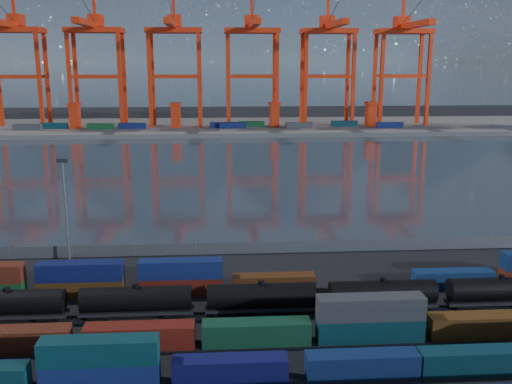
{
  "coord_description": "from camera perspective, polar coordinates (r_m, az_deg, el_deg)",
  "views": [
    {
      "loc": [
        -6.21,
        -61.67,
        30.95
      ],
      "look_at": [
        0.0,
        30.0,
        10.0
      ],
      "focal_mm": 40.0,
      "sensor_mm": 36.0,
      "label": 1
    }
  ],
  "objects": [
    {
      "name": "container_row_mid",
      "position": [
        67.48,
        10.14,
        -13.0
      ],
      "size": [
        141.53,
        2.48,
        5.28
      ],
      "color": "#3F4144",
      "rests_on": "ground"
    },
    {
      "name": "quay_containers",
      "position": [
        258.66,
        -4.95,
        6.66
      ],
      "size": [
        172.58,
        10.99,
        2.6
      ],
      "color": "navy",
      "rests_on": "far_quay"
    },
    {
      "name": "yard_light_mast",
      "position": [
        93.39,
        -18.52,
        -1.24
      ],
      "size": [
        1.6,
        0.4,
        16.6
      ],
      "color": "slate",
      "rests_on": "ground"
    },
    {
      "name": "gantry_cranes",
      "position": [
        265.1,
        -4.29,
        14.7
      ],
      "size": [
        199.92,
        47.84,
        64.78
      ],
      "color": "red",
      "rests_on": "ground"
    },
    {
      "name": "straddle_carriers",
      "position": [
        262.72,
        -3.08,
        7.77
      ],
      "size": [
        140.0,
        7.0,
        11.1
      ],
      "color": "red",
      "rests_on": "far_quay"
    },
    {
      "name": "container_row_south",
      "position": [
        59.23,
        2.67,
        -16.54
      ],
      "size": [
        139.03,
        2.32,
        4.95
      ],
      "color": "#36383B",
      "rests_on": "ground"
    },
    {
      "name": "harbor_water",
      "position": [
        169.64,
        -1.71,
        2.33
      ],
      "size": [
        700.0,
        700.0,
        0.0
      ],
      "primitive_type": "plane",
      "color": "#29323B",
      "rests_on": "ground"
    },
    {
      "name": "ground",
      "position": [
        69.28,
        1.73,
        -13.7
      ],
      "size": [
        700.0,
        700.0,
        0.0
      ],
      "primitive_type": "plane",
      "color": "black",
      "rests_on": "ground"
    },
    {
      "name": "waterfront_fence",
      "position": [
        94.75,
        0.08,
        -5.58
      ],
      "size": [
        160.12,
        0.12,
        2.2
      ],
      "color": "#595B5E",
      "rests_on": "ground"
    },
    {
      "name": "tanker_string",
      "position": [
        73.69,
        6.63,
        -10.24
      ],
      "size": [
        122.56,
        3.02,
        4.32
      ],
      "color": "black",
      "rests_on": "ground"
    },
    {
      "name": "container_row_north",
      "position": [
        79.24,
        -8.7,
        -8.8
      ],
      "size": [
        140.77,
        2.3,
        4.91
      ],
      "color": "#101A54",
      "rests_on": "ground"
    },
    {
      "name": "far_quay",
      "position": [
        273.39,
        -2.57,
        6.54
      ],
      "size": [
        700.0,
        70.0,
        2.0
      ],
      "primitive_type": "cube",
      "color": "#514F4C",
      "rests_on": "ground"
    }
  ]
}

